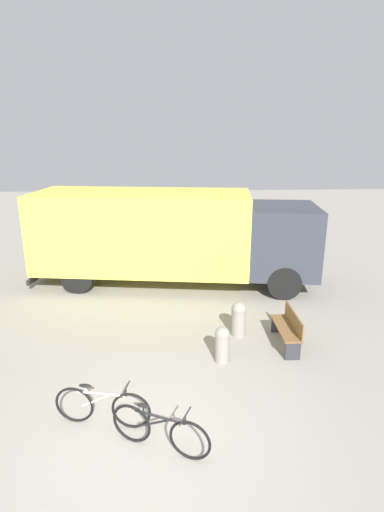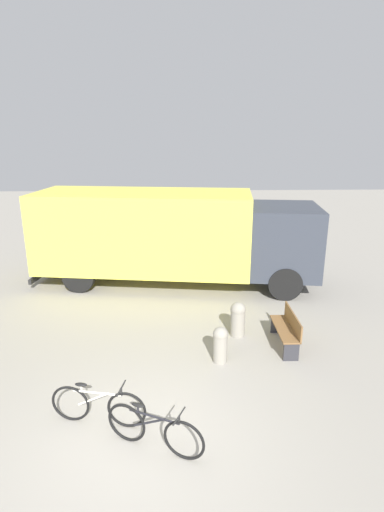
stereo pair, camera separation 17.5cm
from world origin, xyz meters
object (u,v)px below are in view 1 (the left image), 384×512
delivery_truck (170,233)px  bollard_near_bench (222,343)px  bollard_far_bench (239,317)px  bicycle_near (102,406)px  bicycle_middle (160,430)px  park_bench (288,328)px

delivery_truck → bollard_near_bench: delivery_truck is taller
bollard_near_bench → bollard_far_bench: 1.31m
delivery_truck → bicycle_near: 7.10m
delivery_truck → bicycle_middle: 7.61m
delivery_truck → bollard_near_bench: 5.24m
delivery_truck → bicycle_middle: bearing=-83.9°
bicycle_near → bollard_far_bench: (2.85, 3.08, 0.11)m
park_bench → bollard_near_bench: (-1.65, -0.63, -0.00)m
park_bench → bollard_far_bench: bollard_far_bench is taller
delivery_truck → bicycle_near: (-1.19, -6.87, -1.34)m
bollard_far_bench → bicycle_near: bearing=-132.8°
bollard_far_bench → bicycle_middle: bearing=-116.6°
delivery_truck → bollard_near_bench: size_ratio=11.28×
delivery_truck → bollard_far_bench: 4.31m
bollard_near_bench → delivery_truck: bearing=102.6°
bicycle_middle → bicycle_near: bearing=172.3°
bicycle_middle → bollard_near_bench: (1.30, 2.52, 0.08)m
park_bench → bollard_near_bench: park_bench is taller
bollard_near_bench → bicycle_near: bearing=-140.4°
bicycle_middle → bollard_near_bench: bearing=87.1°
bicycle_middle → bollard_far_bench: 4.15m
park_bench → bicycle_middle: 4.32m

